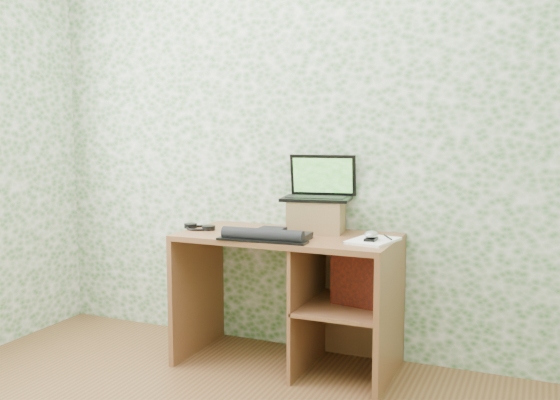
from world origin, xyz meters
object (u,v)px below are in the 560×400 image
at_px(laptop, 319,189).
at_px(keyboard, 267,235).
at_px(desk, 302,282).
at_px(riser, 317,216).
at_px(notepad, 373,241).

xyz_separation_m(laptop, keyboard, (-0.16, -0.37, -0.22)).
height_order(desk, laptop, laptop).
xyz_separation_m(riser, keyboard, (-0.16, -0.33, -0.07)).
bearing_deg(riser, desk, -108.86).
height_order(desk, keyboard, keyboard).
xyz_separation_m(laptop, notepad, (0.38, -0.22, -0.23)).
bearing_deg(riser, keyboard, -115.67).
relative_size(riser, notepad, 1.05).
distance_m(desk, keyboard, 0.38).
bearing_deg(keyboard, notepad, 13.15).
bearing_deg(notepad, riser, 165.37).
height_order(desk, notepad, notepad).
bearing_deg(desk, keyboard, -119.05).
height_order(riser, keyboard, riser).
xyz_separation_m(riser, laptop, (-0.00, 0.04, 0.15)).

